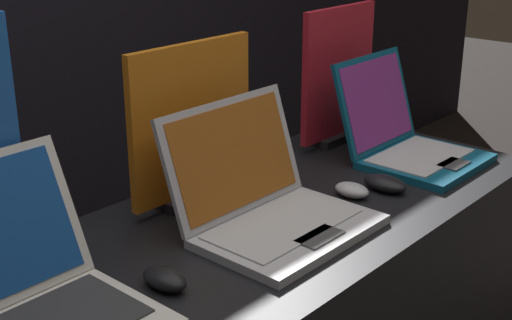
{
  "coord_description": "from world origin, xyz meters",
  "views": [
    {
      "loc": [
        -1.11,
        -0.65,
        1.59
      ],
      "look_at": [
        -0.01,
        0.32,
        1.05
      ],
      "focal_mm": 50.0,
      "sensor_mm": 36.0,
      "label": 1
    }
  ],
  "objects_px": {
    "mouse_middle": "(352,190)",
    "promo_stand_middle": "(192,128)",
    "laptop_front": "(19,299)",
    "mouse_back": "(385,183)",
    "mouse_front": "(165,279)",
    "laptop_middle": "(268,201)",
    "laptop_back": "(406,137)",
    "promo_stand_back": "(338,79)"
  },
  "relations": [
    {
      "from": "mouse_middle",
      "to": "promo_stand_middle",
      "type": "xyz_separation_m",
      "value": [
        -0.27,
        0.28,
        0.17
      ]
    },
    {
      "from": "promo_stand_middle",
      "to": "mouse_back",
      "type": "height_order",
      "value": "promo_stand_middle"
    },
    {
      "from": "mouse_front",
      "to": "promo_stand_back",
      "type": "bearing_deg",
      "value": 15.85
    },
    {
      "from": "laptop_front",
      "to": "promo_stand_middle",
      "type": "xyz_separation_m",
      "value": [
        0.59,
        0.19,
        0.12
      ]
    },
    {
      "from": "mouse_middle",
      "to": "promo_stand_back",
      "type": "distance_m",
      "value": 0.46
    },
    {
      "from": "mouse_front",
      "to": "laptop_front",
      "type": "bearing_deg",
      "value": 164.0
    },
    {
      "from": "promo_stand_middle",
      "to": "laptop_back",
      "type": "distance_m",
      "value": 0.65
    },
    {
      "from": "promo_stand_middle",
      "to": "mouse_back",
      "type": "bearing_deg",
      "value": -42.06
    },
    {
      "from": "laptop_back",
      "to": "laptop_front",
      "type": "bearing_deg",
      "value": 177.55
    },
    {
      "from": "mouse_middle",
      "to": "laptop_back",
      "type": "relative_size",
      "value": 0.26
    },
    {
      "from": "mouse_middle",
      "to": "mouse_back",
      "type": "height_order",
      "value": "mouse_back"
    },
    {
      "from": "mouse_front",
      "to": "mouse_back",
      "type": "bearing_deg",
      "value": -4.83
    },
    {
      "from": "laptop_back",
      "to": "mouse_back",
      "type": "relative_size",
      "value": 2.99
    },
    {
      "from": "mouse_front",
      "to": "laptop_middle",
      "type": "distance_m",
      "value": 0.33
    },
    {
      "from": "laptop_front",
      "to": "promo_stand_middle",
      "type": "height_order",
      "value": "promo_stand_middle"
    },
    {
      "from": "promo_stand_middle",
      "to": "promo_stand_back",
      "type": "xyz_separation_m",
      "value": [
        0.59,
        -0.0,
        0.01
      ]
    },
    {
      "from": "laptop_middle",
      "to": "laptop_back",
      "type": "xyz_separation_m",
      "value": [
        0.59,
        -0.0,
        0.0
      ]
    },
    {
      "from": "laptop_back",
      "to": "mouse_back",
      "type": "distance_m",
      "value": 0.25
    },
    {
      "from": "laptop_back",
      "to": "promo_stand_back",
      "type": "xyz_separation_m",
      "value": [
        0.0,
        0.24,
        0.13
      ]
    },
    {
      "from": "mouse_middle",
      "to": "laptop_back",
      "type": "distance_m",
      "value": 0.33
    },
    {
      "from": "promo_stand_back",
      "to": "laptop_middle",
      "type": "bearing_deg",
      "value": -158.37
    },
    {
      "from": "mouse_front",
      "to": "laptop_back",
      "type": "distance_m",
      "value": 0.92
    },
    {
      "from": "mouse_front",
      "to": "laptop_middle",
      "type": "bearing_deg",
      "value": 4.75
    },
    {
      "from": "mouse_middle",
      "to": "promo_stand_middle",
      "type": "relative_size",
      "value": 0.24
    },
    {
      "from": "laptop_front",
      "to": "laptop_back",
      "type": "distance_m",
      "value": 1.17
    },
    {
      "from": "mouse_front",
      "to": "mouse_middle",
      "type": "distance_m",
      "value": 0.6
    },
    {
      "from": "laptop_front",
      "to": "laptop_middle",
      "type": "relative_size",
      "value": 0.97
    },
    {
      "from": "laptop_middle",
      "to": "promo_stand_middle",
      "type": "bearing_deg",
      "value": 90.0
    },
    {
      "from": "laptop_middle",
      "to": "promo_stand_back",
      "type": "height_order",
      "value": "promo_stand_back"
    },
    {
      "from": "mouse_middle",
      "to": "mouse_back",
      "type": "relative_size",
      "value": 0.76
    },
    {
      "from": "laptop_front",
      "to": "mouse_back",
      "type": "relative_size",
      "value": 3.22
    },
    {
      "from": "laptop_front",
      "to": "laptop_middle",
      "type": "xyz_separation_m",
      "value": [
        0.59,
        -0.05,
        -0.0
      ]
    },
    {
      "from": "laptop_back",
      "to": "promo_stand_back",
      "type": "distance_m",
      "value": 0.27
    },
    {
      "from": "laptop_middle",
      "to": "mouse_back",
      "type": "bearing_deg",
      "value": -13.52
    },
    {
      "from": "promo_stand_middle",
      "to": "mouse_middle",
      "type": "bearing_deg",
      "value": -46.24
    },
    {
      "from": "laptop_front",
      "to": "laptop_back",
      "type": "relative_size",
      "value": 1.08
    },
    {
      "from": "promo_stand_middle",
      "to": "laptop_back",
      "type": "bearing_deg",
      "value": -22.06
    },
    {
      "from": "laptop_middle",
      "to": "promo_stand_middle",
      "type": "relative_size",
      "value": 1.02
    },
    {
      "from": "mouse_middle",
      "to": "promo_stand_back",
      "type": "height_order",
      "value": "promo_stand_back"
    },
    {
      "from": "laptop_front",
      "to": "promo_stand_middle",
      "type": "bearing_deg",
      "value": 17.82
    },
    {
      "from": "promo_stand_middle",
      "to": "promo_stand_back",
      "type": "height_order",
      "value": "promo_stand_back"
    },
    {
      "from": "mouse_front",
      "to": "promo_stand_middle",
      "type": "bearing_deg",
      "value": 38.43
    }
  ]
}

